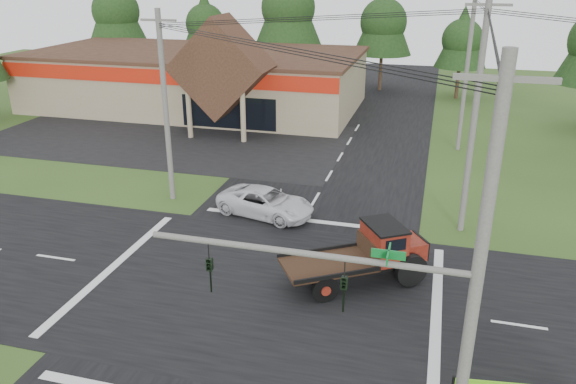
% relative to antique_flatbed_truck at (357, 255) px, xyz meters
% --- Properties ---
extents(ground, '(120.00, 120.00, 0.00)m').
position_rel_antique_flatbed_truck_xyz_m(ground, '(-3.62, -1.51, -1.28)').
color(ground, '#2D4518').
rests_on(ground, ground).
extents(road_ns, '(12.00, 120.00, 0.02)m').
position_rel_antique_flatbed_truck_xyz_m(road_ns, '(-3.62, -1.51, -1.27)').
color(road_ns, black).
rests_on(road_ns, ground).
extents(road_ew, '(120.00, 12.00, 0.02)m').
position_rel_antique_flatbed_truck_xyz_m(road_ew, '(-3.62, -1.51, -1.27)').
color(road_ew, black).
rests_on(road_ew, ground).
extents(parking_apron, '(28.00, 14.00, 0.02)m').
position_rel_antique_flatbed_truck_xyz_m(parking_apron, '(-17.62, 17.49, -1.26)').
color(parking_apron, black).
rests_on(parking_apron, ground).
extents(cvs_building, '(30.40, 18.20, 9.19)m').
position_rel_antique_flatbed_truck_xyz_m(cvs_building, '(-19.32, 28.06, 1.50)').
color(cvs_building, gray).
rests_on(cvs_building, ground).
extents(traffic_signal_mast, '(8.12, 0.24, 7.00)m').
position_rel_antique_flatbed_truck_xyz_m(traffic_signal_mast, '(2.20, -9.01, 3.15)').
color(traffic_signal_mast, '#595651').
rests_on(traffic_signal_mast, ground).
extents(utility_pole_nr, '(2.00, 0.30, 11.00)m').
position_rel_antique_flatbed_truck_xyz_m(utility_pole_nr, '(3.88, -9.01, 4.36)').
color(utility_pole_nr, '#595651').
rests_on(utility_pole_nr, ground).
extents(utility_pole_nw, '(2.00, 0.30, 10.50)m').
position_rel_antique_flatbed_truck_xyz_m(utility_pole_nw, '(-11.62, 6.49, 4.11)').
color(utility_pole_nw, '#595651').
rests_on(utility_pole_nw, ground).
extents(utility_pole_ne, '(2.00, 0.30, 11.50)m').
position_rel_antique_flatbed_truck_xyz_m(utility_pole_ne, '(4.38, 6.49, 4.61)').
color(utility_pole_ne, '#595651').
rests_on(utility_pole_ne, ground).
extents(utility_pole_n, '(2.00, 0.30, 11.20)m').
position_rel_antique_flatbed_truck_xyz_m(utility_pole_n, '(4.38, 20.49, 4.46)').
color(utility_pole_n, '#595651').
rests_on(utility_pole_n, ground).
extents(tree_row_a, '(6.72, 6.72, 12.12)m').
position_rel_antique_flatbed_truck_xyz_m(tree_row_a, '(-33.62, 38.49, 6.77)').
color(tree_row_a, '#332316').
rests_on(tree_row_a, ground).
extents(tree_row_b, '(5.60, 5.60, 10.10)m').
position_rel_antique_flatbed_truck_xyz_m(tree_row_b, '(-23.62, 40.49, 5.42)').
color(tree_row_b, '#332316').
rests_on(tree_row_b, ground).
extents(tree_row_c, '(7.28, 7.28, 13.13)m').
position_rel_antique_flatbed_truck_xyz_m(tree_row_c, '(-13.62, 39.49, 7.44)').
color(tree_row_c, '#332316').
rests_on(tree_row_c, ground).
extents(tree_row_d, '(6.16, 6.16, 11.11)m').
position_rel_antique_flatbed_truck_xyz_m(tree_row_d, '(-3.62, 40.49, 6.10)').
color(tree_row_d, '#332316').
rests_on(tree_row_d, ground).
extents(tree_row_e, '(5.04, 5.04, 9.09)m').
position_rel_antique_flatbed_truck_xyz_m(tree_row_e, '(4.38, 38.49, 4.75)').
color(tree_row_e, '#332316').
rests_on(tree_row_e, ground).
extents(antique_flatbed_truck, '(6.41, 5.28, 2.56)m').
position_rel_antique_flatbed_truck_xyz_m(antique_flatbed_truck, '(0.00, 0.00, 0.00)').
color(antique_flatbed_truck, '#53140B').
rests_on(antique_flatbed_truck, ground).
extents(white_pickup, '(5.68, 3.59, 1.46)m').
position_rel_antique_flatbed_truck_xyz_m(white_pickup, '(-5.73, 5.67, -0.55)').
color(white_pickup, silver).
rests_on(white_pickup, ground).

